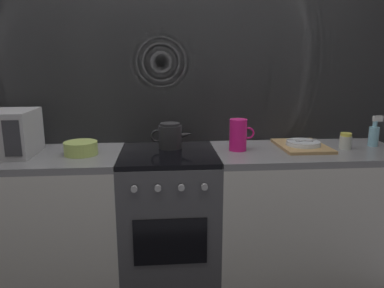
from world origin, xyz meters
The scene contains 11 objects.
ground_plane centered at (0.00, 0.00, 0.00)m, with size 8.00×8.00×0.00m, color #2D2D33.
back_wall centered at (0.00, 0.32, 1.20)m, with size 3.60×0.05×2.40m.
counter_left centered at (-0.90, 0.00, 0.45)m, with size 1.20×0.60×0.90m.
stove_unit centered at (0.00, 0.00, 0.45)m, with size 0.60×0.63×0.90m.
counter_right centered at (0.90, 0.00, 0.45)m, with size 1.20×0.60×0.90m.
kettle centered at (0.02, 0.11, 0.98)m, with size 0.28×0.15×0.17m.
mixing_bowl centered at (-0.53, -0.01, 0.94)m, with size 0.20×0.20×0.08m, color #B7D166.
pitcher centered at (0.45, 0.02, 1.00)m, with size 0.16×0.11×0.20m.
dish_pile centered at (0.88, 0.05, 0.92)m, with size 0.30×0.40×0.06m.
spice_jar centered at (1.14, -0.01, 0.95)m, with size 0.08×0.08×0.10m.
spray_bottle centered at (1.37, 0.06, 0.98)m, with size 0.08×0.06×0.20m.
Camera 1 is at (-0.03, -2.16, 1.45)m, focal length 33.45 mm.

